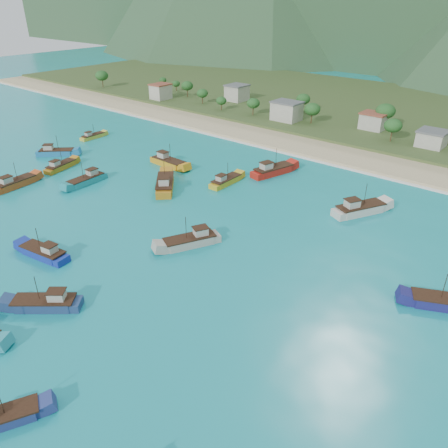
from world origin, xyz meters
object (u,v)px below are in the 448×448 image
Objects in this scene: boat_0 at (56,153)px; boat_3 at (93,137)px; boat_7 at (191,241)px; boat_23 at (15,184)px; boat_5 at (359,210)px; boat_25 at (61,167)px; boat_2 at (446,303)px; boat_10 at (226,181)px; boat_16 at (44,253)px; boat_12 at (165,185)px; boat_19 at (273,171)px; boat_21 at (87,180)px; boat_4 at (46,304)px; boat_24 at (168,163)px.

boat_0 reaches higher than boat_3.
boat_23 is at bearing 34.10° from boat_7.
boat_25 is at bearing -133.08° from boat_5.
boat_10 is at bearing 48.68° from boat_2.
boat_16 is 37.93m from boat_23.
boat_16 is (6.14, -36.17, -0.29)m from boat_12.
boat_3 is 59.11m from boat_10.
boat_19 is 48.42m from boat_21.
boat_3 is at bearing 110.99° from boat_23.
boat_21 is at bearing -20.47° from boat_25.
boat_3 is 92.41m from boat_5.
boat_4 reaches higher than boat_3.
boat_10 is 52.77m from boat_23.
boat_12 reaches higher than boat_0.
boat_2 is 0.88× the size of boat_5.
boat_25 is (-55.94, 6.70, -0.14)m from boat_7.
boat_2 is 1.02× the size of boat_21.
boat_2 is 98.59m from boat_23.
boat_2 is at bearing -71.98° from boat_16.
boat_2 is (110.54, -0.61, -0.00)m from boat_0.
boat_5 is (92.31, 4.25, 0.41)m from boat_3.
boat_10 is 0.93× the size of boat_16.
boat_12 reaches higher than boat_24.
boat_4 is at bearing 107.93° from boat_7.
boat_4 is 0.77× the size of boat_19.
boat_2 is at bearing -11.16° from boat_3.
boat_3 is 0.81× the size of boat_16.
boat_0 is at bearing 15.72° from boat_7.
boat_4 is 56.62m from boat_10.
boat_10 is at bearing 91.86° from boat_24.
boat_7 is (-19.04, -33.62, -0.13)m from boat_5.
boat_0 is 0.98× the size of boat_25.
boat_12 reaches higher than boat_16.
boat_23 reaches higher than boat_10.
boat_24 is at bearing 55.15° from boat_23.
boat_0 is 24.18m from boat_23.
boat_3 is at bearing 155.92° from boat_0.
boat_4 is 69.11m from boat_19.
boat_12 is at bearing 44.99° from boat_24.
boat_24 reaches higher than boat_25.
boat_16 reaches higher than boat_25.
boat_7 is 42.02m from boat_21.
boat_10 is 0.77× the size of boat_19.
boat_12 is 1.02× the size of boat_24.
boat_5 reaches higher than boat_24.
boat_5 is 1.16× the size of boat_21.
boat_19 is 1.14× the size of boat_23.
boat_21 reaches higher than boat_16.
boat_7 reaches higher than boat_0.
boat_12 is at bearing 51.42° from boat_0.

